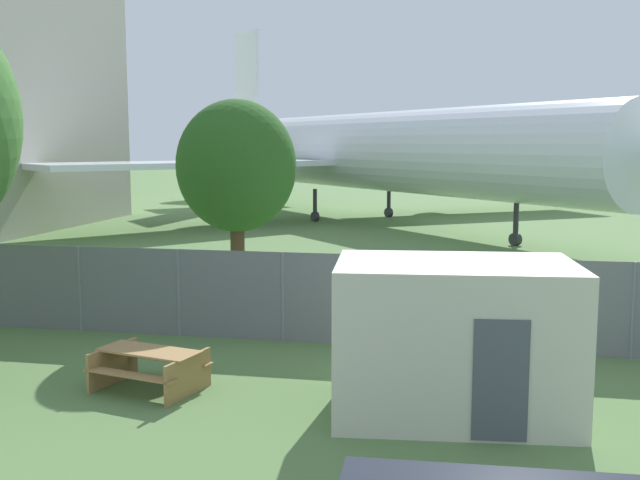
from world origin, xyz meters
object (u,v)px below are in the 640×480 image
(airplane, at_px, (366,152))
(picnic_bench_near_cabin, at_px, (149,364))
(portable_cabin, at_px, (455,339))
(tree_left_of_cabin, at_px, (236,167))

(airplane, distance_m, picnic_bench_near_cabin, 31.24)
(picnic_bench_near_cabin, bearing_deg, portable_cabin, -1.86)
(airplane, bearing_deg, picnic_bench_near_cabin, -40.84)
(airplane, relative_size, picnic_bench_near_cabin, 17.09)
(portable_cabin, bearing_deg, tree_left_of_cabin, 125.76)
(picnic_bench_near_cabin, height_order, tree_left_of_cabin, tree_left_of_cabin)
(portable_cabin, xyz_separation_m, tree_left_of_cabin, (-5.87, 6.72, 2.64))
(tree_left_of_cabin, bearing_deg, portable_cabin, -48.87)
(airplane, height_order, portable_cabin, airplane)
(portable_cabin, distance_m, picnic_bench_near_cabin, 5.65)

